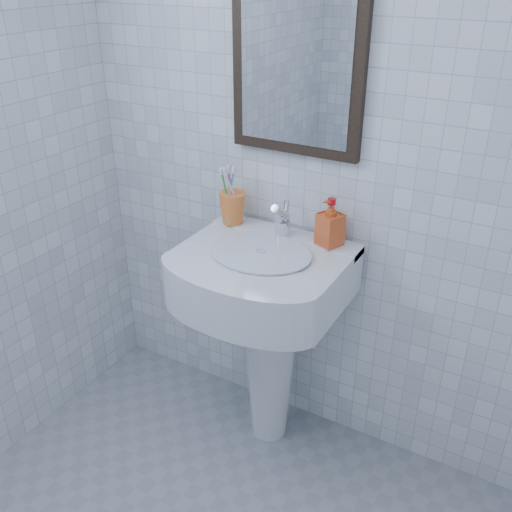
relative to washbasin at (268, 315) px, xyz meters
The scene contains 6 objects.
wall_back 0.68m from the washbasin, 50.08° to the left, with size 2.20×0.02×2.50m, color white.
washbasin is the anchor object (origin of this frame).
faucet 0.38m from the washbasin, 90.00° to the left, with size 0.06×0.13×0.15m.
toothbrush_cup 0.45m from the washbasin, 152.56° to the left, with size 0.11×0.11×0.13m, color orange, non-canonical shape.
soap_dispenser 0.45m from the washbasin, 34.69° to the left, with size 0.08×0.08×0.18m, color red.
wall_mirror 0.94m from the washbasin, 90.00° to the left, with size 0.50×0.04×0.62m.
Camera 1 is at (0.71, -0.67, 1.89)m, focal length 40.00 mm.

